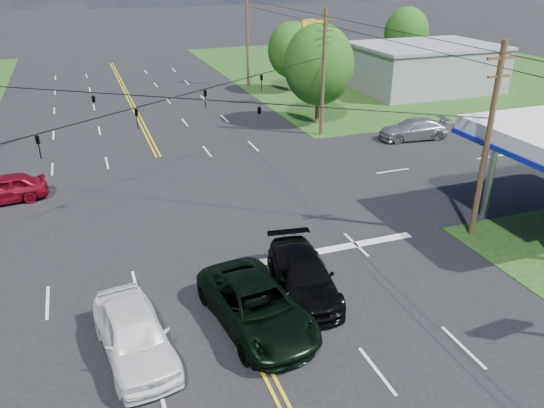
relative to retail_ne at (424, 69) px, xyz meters
name	(u,v)px	position (x,y,z in m)	size (l,w,h in m)	color
ground	(181,201)	(-30.00, -20.00, -2.20)	(280.00, 280.00, 0.00)	black
grass_ne	(401,67)	(5.00, 12.00, -2.20)	(46.00, 48.00, 0.03)	#1A3A12
stop_bar	(318,252)	(-25.00, -28.00, -2.20)	(10.00, 0.50, 0.02)	silver
retail_ne	(424,69)	(0.00, 0.00, 0.00)	(14.00, 10.00, 4.40)	gray
pole_se	(487,141)	(-17.00, -29.00, 2.72)	(1.60, 0.28, 9.50)	#3D281A
pole_ne	(323,72)	(-17.00, -11.00, 2.72)	(1.60, 0.28, 9.50)	#3D281A
pole_right_far	(247,37)	(-17.00, 8.00, 2.97)	(1.60, 0.28, 10.00)	#3D281A
span_wire_signals	(173,98)	(-30.00, -20.00, 3.80)	(26.00, 18.00, 1.13)	black
power_lines	(176,53)	(-30.00, -22.00, 6.40)	(26.04, 100.00, 0.64)	black
tree_right_a	(319,65)	(-16.00, -8.00, 2.67)	(5.70, 5.70, 8.18)	#3D281A
tree_right_b	(292,50)	(-13.50, 4.00, 2.02)	(4.94, 4.94, 7.09)	#3D281A
tree_far_r	(406,33)	(4.00, 10.00, 2.34)	(5.32, 5.32, 7.63)	#3D281A
pickup_dkgreen	(257,306)	(-29.50, -32.23, -1.34)	(2.84, 6.16, 1.71)	black
suv_black	(303,275)	(-27.00, -30.80, -1.39)	(2.26, 5.55, 1.61)	black
pickup_white	(134,334)	(-34.00, -32.40, -1.29)	(2.15, 5.34, 1.82)	white
sedan_red	(3,189)	(-39.43, -16.63, -1.40)	(1.90, 4.71, 1.61)	maroon
sedan_far	(413,129)	(-10.83, -14.50, -1.42)	(2.20, 5.40, 1.57)	#9C9DA1
polesign_ne	(312,39)	(-14.17, -2.44, 3.93)	(2.19, 0.59, 7.90)	#A5A5AA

